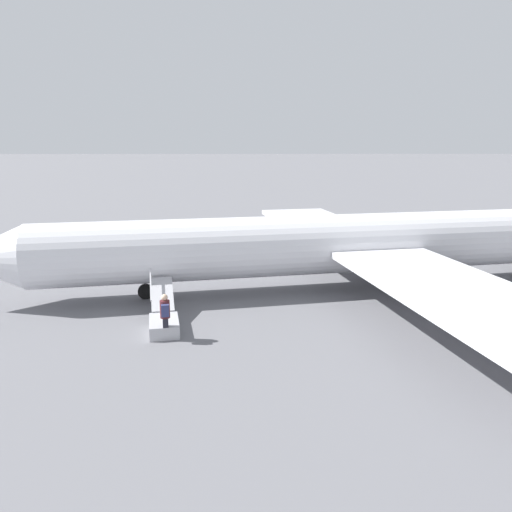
# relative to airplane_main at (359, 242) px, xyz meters

# --- Properties ---
(ground_plane) EXTENTS (600.00, 600.00, 0.00)m
(ground_plane) POSITION_rel_airplane_main_xyz_m (1.05, 0.19, -2.25)
(ground_plane) COLOR slate
(airplane_main) EXTENTS (35.48, 27.33, 7.55)m
(airplane_main) POSITION_rel_airplane_main_xyz_m (0.00, 0.00, 0.00)
(airplane_main) COLOR silver
(airplane_main) RESTS_ON ground
(boarding_stairs) EXTENTS (1.74, 4.13, 1.82)m
(boarding_stairs) POSITION_rel_airplane_main_xyz_m (8.79, 5.65, -1.87)
(boarding_stairs) COLOR #B2B2B7
(boarding_stairs) RESTS_ON ground
(passenger) EXTENTS (0.38, 0.56, 1.74)m
(passenger) POSITION_rel_airplane_main_xyz_m (8.53, 6.83, -1.25)
(passenger) COLOR #23232D
(passenger) RESTS_ON ground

